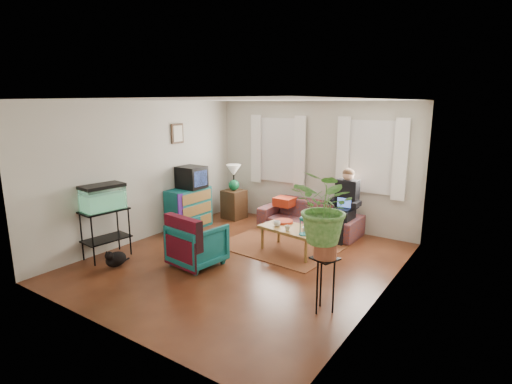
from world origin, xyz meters
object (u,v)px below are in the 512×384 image
Objects in this scene: sofa at (309,212)px; side_table at (234,204)px; aquarium_stand at (106,234)px; dresser at (189,208)px; plant_stand at (324,285)px; coffee_table at (291,240)px; armchair at (197,242)px.

sofa is 1.84m from side_table.
side_table is at bearing -175.85° from sofa.
side_table is 3.11m from aquarium_stand.
dresser reaches higher than aquarium_stand.
dresser is at bearing -149.95° from sofa.
dresser is 4.09m from plant_stand.
plant_stand is (3.78, 0.39, -0.06)m from aquarium_stand.
dresser is 0.86× the size of coffee_table.
plant_stand is at bearing -38.13° from side_table.
sofa is 3.21m from plant_stand.
dresser is 1.31× the size of plant_stand.
plant_stand is (1.31, -1.54, 0.13)m from coffee_table.
dresser is 1.99m from armchair.
dresser is 1.12× the size of aquarium_stand.
dresser is (-2.18, -1.20, 0.02)m from sofa.
side_table is at bearing 141.87° from plant_stand.
armchair reaches higher than plant_stand.
coffee_table is at bearing -28.51° from side_table.
sofa is at bearing 111.49° from coffee_table.
plant_stand is (2.31, -0.24, -0.02)m from armchair.
aquarium_stand reaches higher than coffee_table.
sofa reaches higher than armchair.
armchair is (1.46, -1.35, -0.04)m from dresser.
sofa is at bearing 2.86° from side_table.
armchair reaches higher than coffee_table.
armchair is 1.07× the size of plant_stand.
sofa is 1.89× the size of coffee_table.
coffee_table is at bearing 130.42° from plant_stand.
dresser is 1.98m from aquarium_stand.
aquarium_stand is at bearing -174.09° from plant_stand.
sofa reaches higher than side_table.
armchair is (1.12, -2.46, 0.06)m from side_table.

